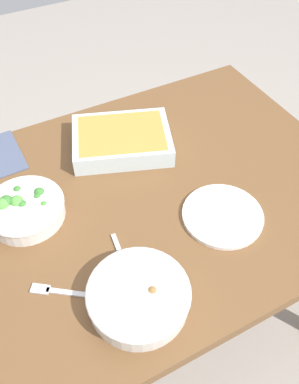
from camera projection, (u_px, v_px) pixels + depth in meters
ground_plane at (150, 308)px, 1.72m from camera, size 6.00×6.00×0.00m
dining_table at (150, 212)px, 1.23m from camera, size 1.20×0.90×0.74m
stew_bowl at (139, 296)px, 0.91m from camera, size 0.24×0.24×0.06m
broccoli_bowl at (25, 208)px, 1.08m from camera, size 0.21×0.21×0.07m
baking_dish at (122, 139)px, 1.26m from camera, size 0.36×0.31×0.06m
side_plate at (223, 215)px, 1.10m from camera, size 0.22×0.22×0.01m
spoon_by_stew at (127, 270)px, 0.99m from camera, size 0.04×0.18×0.01m
fork_on_table at (62, 292)px, 0.95m from camera, size 0.15×0.12×0.01m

